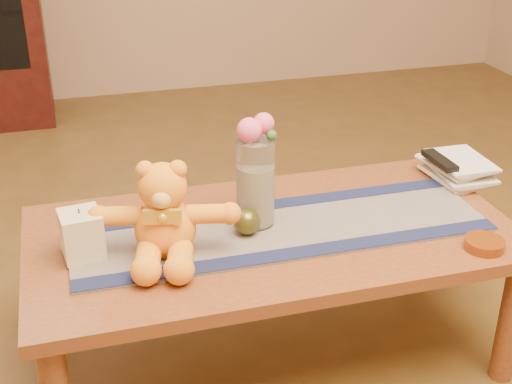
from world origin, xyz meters
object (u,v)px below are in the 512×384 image
object	(u,v)px
teddy_bear	(164,210)
amber_dish	(484,244)
pillar_candle	(82,234)
glass_vase	(255,182)
bronze_ball	(247,221)
book_bottom	(435,180)
tv_remote	(440,160)

from	to	relation	value
teddy_bear	amber_dish	xyz separation A→B (m)	(0.85, -0.21, -0.12)
pillar_candle	amber_dish	xyz separation A→B (m)	(1.06, -0.26, -0.06)
amber_dish	teddy_bear	bearing A→B (deg)	165.87
glass_vase	bronze_ball	bearing A→B (deg)	-126.60
book_bottom	glass_vase	bearing A→B (deg)	-175.37
pillar_candle	amber_dish	size ratio (longest dim) A/B	1.15
pillar_candle	amber_dish	bearing A→B (deg)	-13.62
teddy_bear	tv_remote	size ratio (longest dim) A/B	2.35
book_bottom	pillar_candle	bearing A→B (deg)	-177.33
pillar_candle	glass_vase	size ratio (longest dim) A/B	0.49
bronze_ball	tv_remote	xyz separation A→B (m)	(0.69, 0.16, 0.04)
teddy_bear	amber_dish	bearing A→B (deg)	-1.22
teddy_bear	amber_dish	world-z (taller)	teddy_bear
pillar_candle	tv_remote	world-z (taller)	pillar_candle
pillar_candle	glass_vase	bearing A→B (deg)	5.21
teddy_bear	amber_dish	distance (m)	0.88
glass_vase	tv_remote	xyz separation A→B (m)	(0.65, 0.10, -0.05)
teddy_bear	glass_vase	bearing A→B (deg)	30.92
bronze_ball	book_bottom	bearing A→B (deg)	13.62
pillar_candle	tv_remote	xyz separation A→B (m)	(1.14, 0.15, 0.01)
bronze_ball	tv_remote	distance (m)	0.71
bronze_ball	amber_dish	distance (m)	0.66
glass_vase	book_bottom	xyz separation A→B (m)	(0.65, 0.11, -0.13)
tv_remote	amber_dish	xyz separation A→B (m)	(-0.08, -0.40, -0.07)
bronze_ball	book_bottom	xyz separation A→B (m)	(0.69, 0.17, -0.04)
glass_vase	book_bottom	distance (m)	0.67
bronze_ball	amber_dish	world-z (taller)	bronze_ball
teddy_bear	bronze_ball	size ratio (longest dim) A/B	4.85
teddy_bear	glass_vase	distance (m)	0.29
teddy_bear	pillar_candle	xyz separation A→B (m)	(-0.22, 0.04, -0.06)
pillar_candle	bronze_ball	xyz separation A→B (m)	(0.45, -0.01, -0.02)
glass_vase	tv_remote	world-z (taller)	glass_vase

